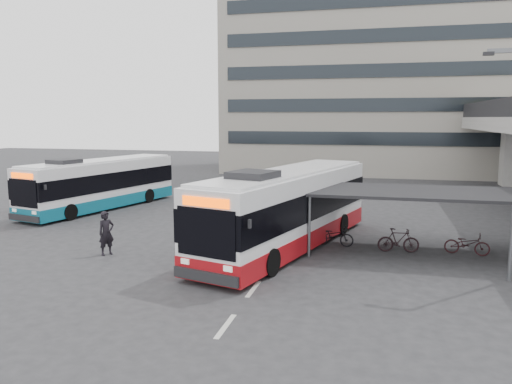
# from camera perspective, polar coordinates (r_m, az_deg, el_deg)

# --- Properties ---
(ground) EXTENTS (120.00, 120.00, 0.00)m
(ground) POSITION_cam_1_polar(r_m,az_deg,el_deg) (19.78, -5.23, -7.58)
(ground) COLOR #28282B
(ground) RESTS_ON ground
(bike_shelter) EXTENTS (10.00, 4.00, 2.54)m
(bike_shelter) POSITION_cam_1_polar(r_m,az_deg,el_deg) (21.40, 19.52, -2.30)
(bike_shelter) COLOR #595B60
(bike_shelter) RESTS_ON ground
(office_block) EXTENTS (30.00, 15.00, 25.00)m
(office_block) POSITION_cam_1_polar(r_m,az_deg,el_deg) (54.40, 14.06, 15.67)
(office_block) COLOR gray
(office_block) RESTS_ON ground
(road_markings) EXTENTS (0.15, 7.60, 0.01)m
(road_markings) POSITION_cam_1_polar(r_m,az_deg,el_deg) (16.35, -0.30, -11.01)
(road_markings) COLOR beige
(road_markings) RESTS_ON ground
(bus_main) EXTENTS (5.72, 12.22, 3.54)m
(bus_main) POSITION_cam_1_polar(r_m,az_deg,el_deg) (21.03, 3.69, -2.00)
(bus_main) COLOR white
(bus_main) RESTS_ON ground
(bus_teal) EXTENTS (4.84, 11.05, 3.19)m
(bus_teal) POSITION_cam_1_polar(r_m,az_deg,el_deg) (31.52, -17.28, 0.85)
(bus_teal) COLOR white
(bus_teal) RESTS_ON ground
(pedestrian) EXTENTS (0.72, 0.78, 1.78)m
(pedestrian) POSITION_cam_1_polar(r_m,az_deg,el_deg) (20.89, -16.73, -4.52)
(pedestrian) COLOR black
(pedestrian) RESTS_ON ground
(sign_totem_north) EXTENTS (0.55, 0.27, 2.55)m
(sign_totem_north) POSITION_cam_1_polar(r_m,az_deg,el_deg) (32.61, -25.54, 0.35)
(sign_totem_north) COLOR #9E090A
(sign_totem_north) RESTS_ON ground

